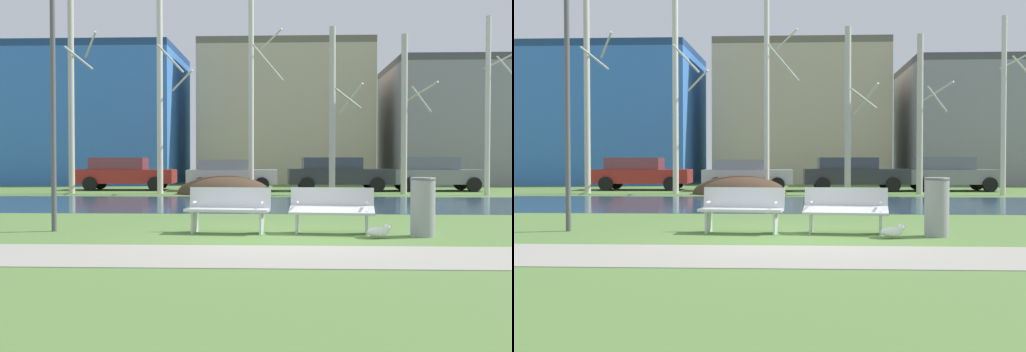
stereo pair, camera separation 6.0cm
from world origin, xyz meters
The scene contains 22 objects.
ground_plane centered at (0.00, 10.00, 0.00)m, with size 120.00×120.00×0.00m, color #517538.
paved_path_strip centered at (0.00, -2.09, 0.01)m, with size 60.00×2.10×0.01m, color gray.
river_band centered at (0.00, 8.45, 0.00)m, with size 80.00×7.25×0.01m, color #2D475B.
soil_mound centered at (-2.32, 14.04, 0.00)m, with size 3.89×2.74×1.50m, color #423021.
bench_left centered at (-0.98, 0.73, 0.47)m, with size 1.65×0.73×0.87m.
bench_right centered at (1.00, 0.73, 0.47)m, with size 1.65×0.73×0.87m.
trash_bin centered at (2.63, 0.33, 0.56)m, with size 0.47×0.47×1.09m.
seagull centered at (1.79, -0.02, 0.13)m, with size 0.47×0.17×0.27m.
streetlamp centered at (-4.43, 0.85, 3.47)m, with size 0.32×0.32×5.17m.
birch_far_left centered at (-8.69, 14.16, 4.49)m, with size 1.25×2.08×8.85m.
birch_left centered at (-4.97, 14.23, 4.32)m, with size 1.56×2.47×8.55m.
birch_center_left centered at (-1.17, 14.05, 4.67)m, with size 1.45×2.61×9.22m.
birch_center centered at (2.12, 13.67, 3.40)m, with size 1.38×2.36×6.73m.
birch_center_right centered at (5.10, 14.22, 3.31)m, with size 1.47×2.42×6.52m.
birch_right centered at (8.24, 13.60, 3.64)m, with size 1.43×2.26×7.09m.
parked_van_nearest_red centered at (-7.26, 17.12, 0.79)m, with size 4.50×2.10×1.50m.
parked_sedan_second_silver centered at (-2.24, 16.44, 0.75)m, with size 4.07×2.03×1.41m.
parked_hatch_third_dark centered at (2.57, 16.59, 0.80)m, with size 4.69×2.16×1.51m.
parked_wagon_fourth_grey centered at (6.93, 16.83, 0.80)m, with size 4.26×2.10×1.53m.
building_blue_store centered at (-11.06, 25.50, 3.97)m, with size 10.00×8.24×7.93m.
building_beige_block centered at (0.29, 26.83, 4.21)m, with size 10.23×6.39×8.42m.
building_grey_warehouse centered at (13.47, 26.21, 3.57)m, with size 13.99×8.34×7.14m.
Camera 2 is at (0.10, -10.93, 1.41)m, focal length 42.78 mm.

